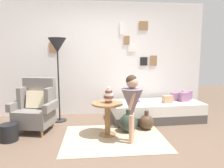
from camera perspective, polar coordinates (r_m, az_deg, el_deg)
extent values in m
plane|color=brown|center=(3.14, -1.09, -18.06)|extent=(12.00, 12.00, 0.00)
cube|color=silver|center=(4.77, -2.99, 6.98)|extent=(4.80, 0.10, 2.60)
cube|color=white|center=(4.81, 5.68, 10.18)|extent=(0.17, 0.02, 0.18)
cube|color=silver|center=(4.80, 5.69, 10.18)|extent=(0.14, 0.01, 0.14)
cube|color=black|center=(4.87, 8.96, 6.36)|extent=(0.17, 0.02, 0.19)
cube|color=#ACAC9E|center=(4.86, 8.97, 6.36)|extent=(0.14, 0.01, 0.15)
cube|color=olive|center=(4.79, 4.14, 12.26)|extent=(0.13, 0.02, 0.20)
cube|color=gray|center=(4.79, 4.15, 12.26)|extent=(0.11, 0.01, 0.16)
cube|color=olive|center=(4.91, 8.88, 16.00)|extent=(0.21, 0.02, 0.20)
cube|color=#A0A09A|center=(4.91, 8.90, 16.00)|extent=(0.16, 0.01, 0.15)
cube|color=olive|center=(4.93, 11.61, 6.48)|extent=(0.17, 0.02, 0.24)
cube|color=#62625C|center=(4.93, 11.63, 6.48)|extent=(0.13, 0.01, 0.19)
cube|color=olive|center=(4.79, -16.33, 9.86)|extent=(0.16, 0.02, 0.23)
cube|color=silver|center=(4.79, -16.34, 9.86)|extent=(0.13, 0.01, 0.18)
cube|color=white|center=(4.80, 2.72, 15.43)|extent=(0.08, 0.02, 0.27)
cube|color=slate|center=(4.80, 2.72, 15.43)|extent=(0.06, 0.01, 0.21)
cube|color=tan|center=(3.52, 0.63, -15.02)|extent=(1.69, 1.28, 0.01)
cylinder|color=tan|center=(3.99, -25.52, -12.16)|extent=(0.04, 0.04, 0.12)
cylinder|color=tan|center=(3.76, -19.19, -13.05)|extent=(0.04, 0.04, 0.12)
cylinder|color=tan|center=(4.35, -22.29, -10.32)|extent=(0.04, 0.04, 0.12)
cylinder|color=tan|center=(4.14, -16.39, -10.97)|extent=(0.04, 0.04, 0.12)
cube|color=slate|center=(3.99, -21.01, -8.73)|extent=(0.71, 0.68, 0.30)
cube|color=slate|center=(4.09, -19.78, -2.14)|extent=(0.62, 0.27, 0.55)
cube|color=slate|center=(4.12, -23.80, -3.45)|extent=(0.15, 0.32, 0.39)
cube|color=slate|center=(3.87, -17.18, -3.80)|extent=(0.15, 0.32, 0.39)
cube|color=slate|center=(4.08, -25.40, -5.40)|extent=(0.20, 0.51, 0.14)
cube|color=slate|center=(3.77, -16.87, -6.03)|extent=(0.20, 0.51, 0.14)
cube|color=beige|center=(4.00, -20.57, -4.09)|extent=(0.39, 0.24, 0.33)
cube|color=#4C4742|center=(4.52, 12.33, -8.80)|extent=(1.94, 0.90, 0.18)
cube|color=silver|center=(4.47, 12.41, -6.34)|extent=(1.94, 0.90, 0.22)
cube|color=gray|center=(4.87, 20.38, -2.98)|extent=(0.22, 0.15, 0.19)
cube|color=gray|center=(4.64, 19.75, -3.44)|extent=(0.21, 0.15, 0.20)
cube|color=gray|center=(4.67, 17.36, -3.43)|extent=(0.16, 0.12, 0.18)
cube|color=tan|center=(4.39, 15.44, -4.19)|extent=(0.23, 0.16, 0.15)
cylinder|color=olive|center=(3.64, -1.24, -14.09)|extent=(0.30, 0.30, 0.02)
cylinder|color=olive|center=(3.55, -1.26, -9.95)|extent=(0.10, 0.10, 0.53)
cylinder|color=olive|center=(3.47, -1.27, -5.53)|extent=(0.54, 0.54, 0.03)
cylinder|color=brown|center=(3.47, -0.94, -4.94)|extent=(0.13, 0.13, 0.04)
cylinder|color=white|center=(3.46, -0.94, -4.27)|extent=(0.15, 0.15, 0.04)
cylinder|color=brown|center=(3.45, -0.94, -3.59)|extent=(0.17, 0.17, 0.04)
cylinder|color=white|center=(3.44, -0.94, -2.90)|extent=(0.15, 0.15, 0.04)
cylinder|color=brown|center=(3.43, -0.94, -2.21)|extent=(0.13, 0.13, 0.04)
cylinder|color=white|center=(3.43, -0.94, -1.37)|extent=(0.06, 0.06, 0.06)
cylinder|color=black|center=(4.53, -14.49, -9.90)|extent=(0.28, 0.28, 0.02)
cylinder|color=black|center=(4.35, -14.87, 0.61)|extent=(0.03, 0.03, 1.65)
cone|color=#232328|center=(4.32, -15.22, 10.50)|extent=(0.37, 0.37, 0.30)
cylinder|color=tan|center=(3.25, 5.41, -12.74)|extent=(0.07, 0.07, 0.46)
cylinder|color=tan|center=(3.34, 5.68, -12.14)|extent=(0.07, 0.07, 0.46)
cone|color=slate|center=(3.17, 5.65, -5.29)|extent=(0.34, 0.34, 0.44)
cylinder|color=slate|center=(3.14, 5.69, -2.69)|extent=(0.17, 0.17, 0.17)
cylinder|color=tan|center=(3.04, 5.70, -4.66)|extent=(0.13, 0.09, 0.30)
cylinder|color=tan|center=(3.27, 6.33, -3.77)|extent=(0.13, 0.09, 0.30)
sphere|color=tan|center=(3.12, 5.73, 0.53)|extent=(0.19, 0.19, 0.19)
sphere|color=#38281E|center=(3.11, 5.56, 0.96)|extent=(0.18, 0.18, 0.18)
cube|color=#843B77|center=(4.37, 6.36, -4.85)|extent=(0.23, 0.18, 0.03)
sphere|color=#2D3D33|center=(3.76, 4.65, -10.87)|extent=(0.34, 0.34, 0.34)
cylinder|color=#2D3D33|center=(3.69, 4.69, -7.81)|extent=(0.09, 0.09, 0.09)
sphere|color=#473323|center=(3.91, 9.68, -10.63)|extent=(0.28, 0.28, 0.28)
cylinder|color=#473323|center=(3.86, 9.74, -8.09)|extent=(0.08, 0.08, 0.09)
cylinder|color=black|center=(3.77, -27.10, -12.12)|extent=(0.28, 0.28, 0.28)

